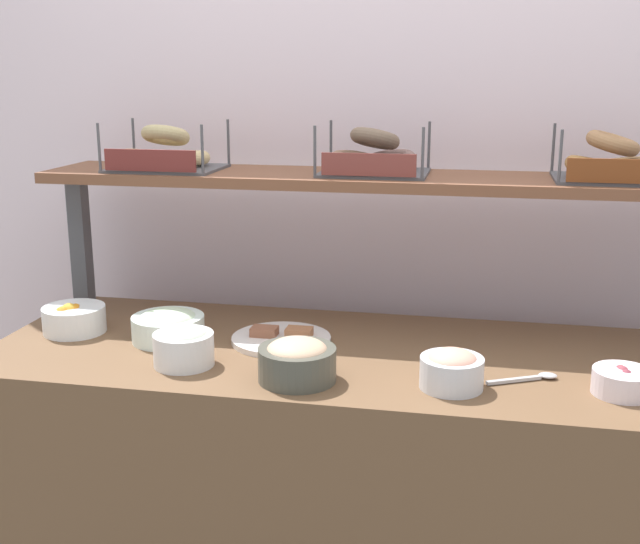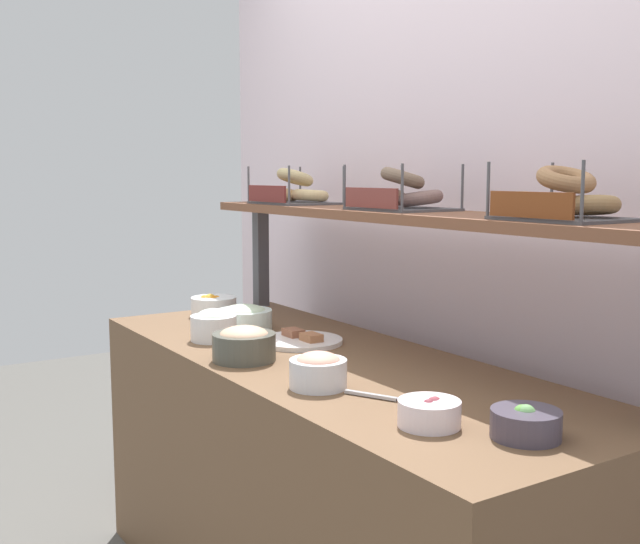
{
  "view_description": "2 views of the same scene",
  "coord_description": "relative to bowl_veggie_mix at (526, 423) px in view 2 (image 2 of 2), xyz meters",
  "views": [
    {
      "loc": [
        0.3,
        -1.94,
        1.57
      ],
      "look_at": [
        -0.12,
        0.08,
        1.04
      ],
      "focal_mm": 44.88,
      "sensor_mm": 36.0,
      "label": 1
    },
    {
      "loc": [
        1.84,
        -1.21,
        1.39
      ],
      "look_at": [
        -0.1,
        0.04,
        1.09
      ],
      "focal_mm": 42.82,
      "sensor_mm": 36.0,
      "label": 2
    }
  ],
  "objects": [
    {
      "name": "serving_spoon_near_plate",
      "position": [
        -0.36,
        -0.07,
        -0.02
      ],
      "size": [
        0.17,
        0.09,
        0.01
      ],
      "color": "#B7B7BC",
      "rests_on": "deli_counter"
    },
    {
      "name": "bowl_cream_cheese",
      "position": [
        -1.2,
        -0.14,
        0.02
      ],
      "size": [
        0.15,
        0.15,
        0.1
      ],
      "color": "white",
      "rests_on": "deli_counter"
    },
    {
      "name": "bowl_fruit_salad",
      "position": [
        -1.6,
        0.04,
        0.01
      ],
      "size": [
        0.17,
        0.17,
        0.09
      ],
      "color": "white",
      "rests_on": "deli_counter"
    },
    {
      "name": "bagel_basket_plain",
      "position": [
        -1.41,
        0.29,
        0.44
      ],
      "size": [
        0.31,
        0.25,
        0.14
      ],
      "color": "#4C4C51",
      "rests_on": "upper_shelf"
    },
    {
      "name": "back_wall",
      "position": [
        -0.8,
        0.58,
        0.32
      ],
      "size": [
        3.14,
        0.06,
        2.4
      ],
      "primitive_type": "cube",
      "color": "white",
      "rests_on": "ground_plane"
    },
    {
      "name": "bowl_lox_spread",
      "position": [
        -0.55,
        -0.16,
        0.01
      ],
      "size": [
        0.15,
        0.15,
        0.09
      ],
      "color": "silver",
      "rests_on": "deli_counter"
    },
    {
      "name": "bagel_basket_poppy",
      "position": [
        -0.8,
        0.31,
        0.45
      ],
      "size": [
        0.3,
        0.26,
        0.14
      ],
      "color": "#4C4C51",
      "rests_on": "upper_shelf"
    },
    {
      "name": "bowl_hummus",
      "position": [
        -0.91,
        -0.18,
        0.02
      ],
      "size": [
        0.19,
        0.19,
        0.1
      ],
      "color": "#4E4E44",
      "rests_on": "deli_counter"
    },
    {
      "name": "serving_plate_white",
      "position": [
        -1.01,
        0.07,
        -0.02
      ],
      "size": [
        0.27,
        0.27,
        0.04
      ],
      "color": "white",
      "rests_on": "deli_counter"
    },
    {
      "name": "deli_counter",
      "position": [
        -0.8,
        0.03,
        -0.46
      ],
      "size": [
        1.94,
        0.7,
        0.85
      ],
      "primitive_type": "cube",
      "color": "brown",
      "rests_on": "ground_plane"
    },
    {
      "name": "upper_shelf",
      "position": [
        -0.8,
        0.3,
        0.38
      ],
      "size": [
        1.9,
        0.32,
        0.03
      ],
      "primitive_type": "cube",
      "color": "brown",
      "rests_on": "shelf_riser_left"
    },
    {
      "name": "bowl_scallion_spread",
      "position": [
        -1.31,
        0.03,
        0.01
      ],
      "size": [
        0.2,
        0.2,
        0.09
      ],
      "color": "white",
      "rests_on": "deli_counter"
    },
    {
      "name": "bagel_basket_everything",
      "position": [
        -0.17,
        0.3,
        0.45
      ],
      "size": [
        0.29,
        0.26,
        0.14
      ],
      "color": "#4C4C51",
      "rests_on": "upper_shelf"
    },
    {
      "name": "bowl_veggie_mix",
      "position": [
        0.0,
        0.0,
        0.0
      ],
      "size": [
        0.15,
        0.15,
        0.07
      ],
      "color": "#463F4E",
      "rests_on": "deli_counter"
    },
    {
      "name": "bowl_beet_salad",
      "position": [
        -0.16,
        -0.12,
        -0.0
      ],
      "size": [
        0.14,
        0.14,
        0.06
      ],
      "color": "white",
      "rests_on": "deli_counter"
    },
    {
      "name": "shelf_riser_left",
      "position": [
        -1.7,
        0.3,
        0.17
      ],
      "size": [
        0.05,
        0.05,
        0.4
      ],
      "primitive_type": "cube",
      "color": "#4C4C51",
      "rests_on": "deli_counter"
    }
  ]
}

